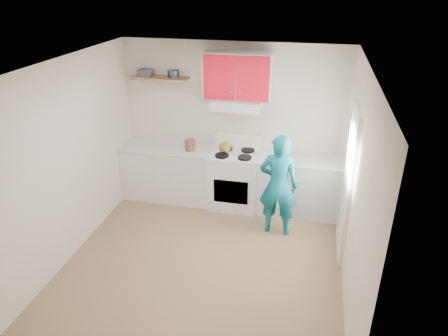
% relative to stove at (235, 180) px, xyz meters
% --- Properties ---
extents(floor, '(3.80, 3.80, 0.00)m').
position_rel_stove_xyz_m(floor, '(-0.10, -1.57, -0.46)').
color(floor, brown).
rests_on(floor, ground).
extents(ceiling, '(3.60, 3.80, 0.04)m').
position_rel_stove_xyz_m(ceiling, '(-0.10, -1.57, 2.14)').
color(ceiling, white).
rests_on(ceiling, floor).
extents(back_wall, '(3.60, 0.04, 2.60)m').
position_rel_stove_xyz_m(back_wall, '(-0.10, 0.32, 0.84)').
color(back_wall, beige).
rests_on(back_wall, floor).
extents(front_wall, '(3.60, 0.04, 2.60)m').
position_rel_stove_xyz_m(front_wall, '(-0.10, -3.47, 0.84)').
color(front_wall, beige).
rests_on(front_wall, floor).
extents(left_wall, '(0.04, 3.80, 2.60)m').
position_rel_stove_xyz_m(left_wall, '(-1.90, -1.57, 0.84)').
color(left_wall, beige).
rests_on(left_wall, floor).
extents(right_wall, '(0.04, 3.80, 2.60)m').
position_rel_stove_xyz_m(right_wall, '(1.70, -1.57, 0.84)').
color(right_wall, beige).
rests_on(right_wall, floor).
extents(door, '(0.05, 0.85, 2.05)m').
position_rel_stove_xyz_m(door, '(1.68, -0.88, 0.56)').
color(door, white).
rests_on(door, floor).
extents(door_glass, '(0.01, 0.55, 0.95)m').
position_rel_stove_xyz_m(door_glass, '(1.65, -0.88, 0.99)').
color(door_glass, white).
rests_on(door_glass, door).
extents(counter_left, '(1.52, 0.60, 0.90)m').
position_rel_stove_xyz_m(counter_left, '(-1.14, 0.02, -0.01)').
color(counter_left, silver).
rests_on(counter_left, floor).
extents(counter_right, '(1.32, 0.60, 0.90)m').
position_rel_stove_xyz_m(counter_right, '(1.04, 0.02, -0.01)').
color(counter_right, silver).
rests_on(counter_right, floor).
extents(stove, '(0.76, 0.65, 0.92)m').
position_rel_stove_xyz_m(stove, '(0.00, 0.00, 0.00)').
color(stove, white).
rests_on(stove, floor).
extents(range_hood, '(0.76, 0.44, 0.15)m').
position_rel_stove_xyz_m(range_hood, '(0.00, 0.10, 1.24)').
color(range_hood, silver).
rests_on(range_hood, back_wall).
extents(upper_cabinets, '(1.02, 0.33, 0.70)m').
position_rel_stove_xyz_m(upper_cabinets, '(0.00, 0.16, 1.66)').
color(upper_cabinets, '#B10F1D').
rests_on(upper_cabinets, back_wall).
extents(shelf, '(0.90, 0.30, 0.04)m').
position_rel_stove_xyz_m(shelf, '(-1.25, 0.18, 1.56)').
color(shelf, brown).
rests_on(shelf, back_wall).
extents(books, '(0.24, 0.19, 0.12)m').
position_rel_stove_xyz_m(books, '(-1.47, 0.15, 1.64)').
color(books, '#3D363D').
rests_on(books, shelf).
extents(tin, '(0.23, 0.23, 0.11)m').
position_rel_stove_xyz_m(tin, '(-1.04, 0.21, 1.63)').
color(tin, '#333D4C').
rests_on(tin, shelf).
extents(kettle, '(0.20, 0.20, 0.17)m').
position_rel_stove_xyz_m(kettle, '(-0.17, 0.04, 0.55)').
color(kettle, olive).
rests_on(kettle, stove).
extents(crock, '(0.20, 0.20, 0.20)m').
position_rel_stove_xyz_m(crock, '(-0.73, -0.02, 0.54)').
color(crock, '#533224').
rests_on(crock, counter_left).
extents(cutting_board, '(0.39, 0.32, 0.02)m').
position_rel_stove_xyz_m(cutting_board, '(0.89, -0.01, 0.45)').
color(cutting_board, olive).
rests_on(cutting_board, counter_right).
extents(silicone_mat, '(0.37, 0.33, 0.01)m').
position_rel_stove_xyz_m(silicone_mat, '(1.41, -0.06, 0.44)').
color(silicone_mat, '#B61217').
rests_on(silicone_mat, counter_right).
extents(person, '(0.58, 0.39, 1.54)m').
position_rel_stove_xyz_m(person, '(0.76, -0.64, 0.31)').
color(person, '#0C6170').
rests_on(person, floor).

